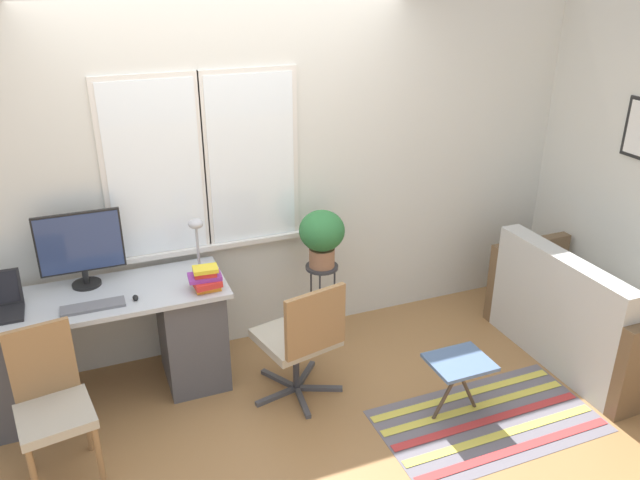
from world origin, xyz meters
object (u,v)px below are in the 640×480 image
desk_lamp (197,237)px  folding_stool (459,366)px  office_chair_swivel (301,338)px  book_stack (206,278)px  keyboard (93,306)px  monitor (80,247)px  desk_chair_wooden (52,403)px  plant_stand (322,277)px  couch_loveseat (580,320)px  mouse (135,298)px  potted_plant (322,234)px

desk_lamp → folding_stool: bearing=-38.4°
office_chair_swivel → book_stack: bearing=-43.7°
keyboard → office_chair_swivel: (1.23, -0.34, -0.32)m
desk_lamp → book_stack: bearing=-91.3°
keyboard → office_chair_swivel: size_ratio=0.43×
monitor → desk_chair_wooden: size_ratio=0.58×
monitor → plant_stand: monitor is taller
monitor → office_chair_swivel: monitor is taller
couch_loveseat → office_chair_swivel: bearing=81.6°
couch_loveseat → keyboard: bearing=79.0°
mouse → plant_stand: 1.37m
desk_chair_wooden → folding_stool: bearing=-18.4°
monitor → keyboard: 0.42m
mouse → potted_plant: size_ratio=0.14×
keyboard → folding_stool: 2.30m
potted_plant → office_chair_swivel: bearing=-123.7°
desk_chair_wooden → monitor: bearing=63.0°
mouse → folding_stool: size_ratio=0.14×
desk_lamp → mouse: bearing=-155.1°
office_chair_swivel → folding_stool: 1.02m
office_chair_swivel → plant_stand: office_chair_swivel is taller
desk_lamp → potted_plant: size_ratio=0.93×
mouse → potted_plant: (1.34, 0.21, 0.13)m
plant_stand → keyboard: bearing=-172.3°
book_stack → plant_stand: book_stack is taller
keyboard → office_chair_swivel: 1.31m
desk_lamp → plant_stand: size_ratio=0.60×
monitor → book_stack: 0.82m
keyboard → mouse: size_ratio=6.42×
desk_chair_wooden → plant_stand: size_ratio=1.37×
folding_stool → couch_loveseat: bearing=11.2°
mouse → potted_plant: bearing=8.8°
book_stack → couch_loveseat: 2.73m
monitor → book_stack: monitor is taller
monitor → office_chair_swivel: (1.24, -0.66, -0.58)m
folding_stool → desk_lamp: bearing=141.6°
desk_lamp → plant_stand: desk_lamp is taller
desk_lamp → folding_stool: 1.89m
book_stack → desk_chair_wooden: 1.14m
monitor → mouse: 0.49m
office_chair_swivel → potted_plant: 0.80m
monitor → folding_stool: size_ratio=1.27×
potted_plant → keyboard: bearing=-172.3°
desk_chair_wooden → folding_stool: 2.41m
keyboard → desk_lamp: size_ratio=0.95×
mouse → potted_plant: potted_plant is taller
desk_chair_wooden → plant_stand: desk_chair_wooden is taller
mouse → desk_lamp: (0.45, 0.21, 0.26)m
desk_chair_wooden → office_chair_swivel: 1.52m
desk_chair_wooden → office_chair_swivel: bearing=-3.5°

